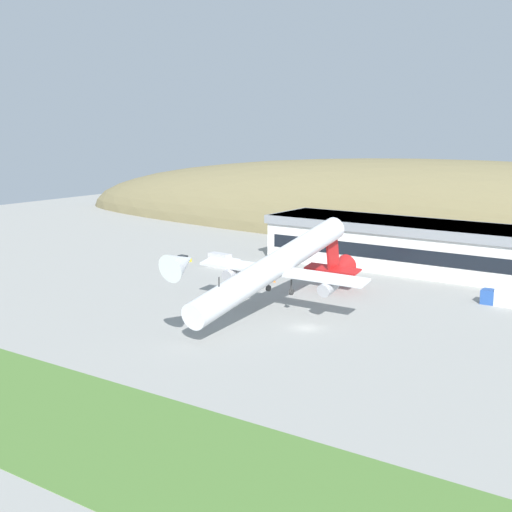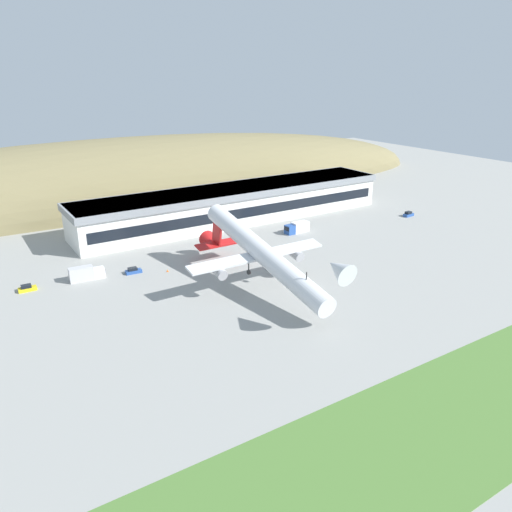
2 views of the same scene
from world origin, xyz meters
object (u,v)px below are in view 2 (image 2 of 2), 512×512
(service_car_2, at_px, (133,271))
(box_truck, at_px, (297,228))
(terminal_building, at_px, (236,202))
(traffic_cone_0, at_px, (168,271))
(service_car_0, at_px, (408,214))
(fuel_truck, at_px, (86,274))
(service_car_1, at_px, (27,288))
(cargo_airplane, at_px, (261,253))

(service_car_2, height_order, box_truck, box_truck)
(terminal_building, xyz_separation_m, box_truck, (8.94, -20.74, -4.67))
(traffic_cone_0, bearing_deg, box_truck, 10.19)
(service_car_0, xyz_separation_m, fuel_truck, (-104.52, 3.24, 0.82))
(service_car_2, distance_m, fuel_truck, 10.76)
(service_car_2, bearing_deg, traffic_cone_0, -25.73)
(terminal_building, distance_m, service_car_2, 50.46)
(service_car_1, xyz_separation_m, traffic_cone_0, (30.49, -6.17, -0.31))
(terminal_building, height_order, service_car_2, terminal_building)
(cargo_airplane, height_order, fuel_truck, cargo_airplane)
(traffic_cone_0, bearing_deg, service_car_0, 1.48)
(terminal_building, bearing_deg, service_car_2, -149.69)
(fuel_truck, relative_size, box_truck, 1.02)
(traffic_cone_0, bearing_deg, terminal_building, 38.66)
(service_car_2, bearing_deg, cargo_airplane, -48.30)
(box_truck, bearing_deg, fuel_truck, -177.63)
(service_car_0, height_order, fuel_truck, fuel_truck)
(fuel_truck, bearing_deg, service_car_1, 176.90)
(cargo_airplane, xyz_separation_m, fuel_truck, (-31.56, 25.58, -6.73))
(terminal_building, bearing_deg, traffic_cone_0, -141.34)
(cargo_airplane, distance_m, traffic_cone_0, 25.62)
(service_car_0, xyz_separation_m, traffic_cone_0, (-86.71, -2.25, -0.41))
(service_car_0, xyz_separation_m, box_truck, (-41.75, 5.84, 0.79))
(terminal_building, xyz_separation_m, service_car_1, (-66.51, -22.65, -5.56))
(terminal_building, xyz_separation_m, traffic_cone_0, (-36.02, -28.82, -5.87))
(service_car_2, bearing_deg, service_car_0, -0.77)
(service_car_1, bearing_deg, terminal_building, 18.80)
(service_car_0, relative_size, box_truck, 0.49)
(terminal_building, relative_size, box_truck, 13.13)
(cargo_airplane, xyz_separation_m, service_car_2, (-21.02, 23.60, -7.66))
(box_truck, bearing_deg, terminal_building, 113.33)
(terminal_building, xyz_separation_m, service_car_0, (50.69, -26.57, -5.46))
(terminal_building, relative_size, service_car_1, 26.84)
(service_car_0, bearing_deg, box_truck, 172.04)
(cargo_airplane, relative_size, fuel_truck, 6.71)
(cargo_airplane, bearing_deg, service_car_2, 131.70)
(service_car_2, relative_size, traffic_cone_0, 6.71)
(service_car_0, distance_m, service_car_1, 117.26)
(terminal_building, relative_size, cargo_airplane, 1.92)
(box_truck, bearing_deg, service_car_0, -7.96)
(service_car_0, xyz_separation_m, service_car_1, (-117.20, 3.93, -0.10))
(service_car_1, distance_m, service_car_2, 23.37)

